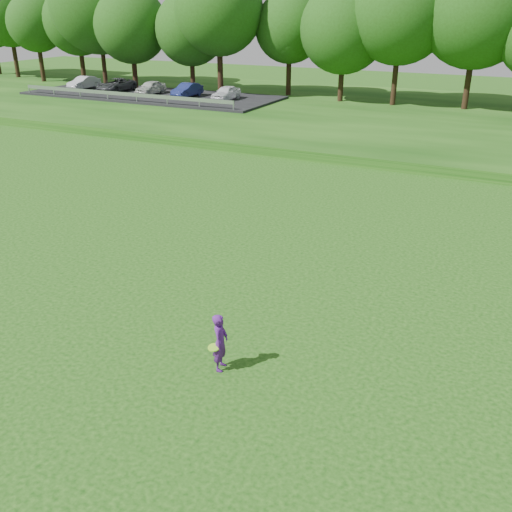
% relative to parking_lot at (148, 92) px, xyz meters
% --- Properties ---
extents(ground, '(140.00, 140.00, 0.00)m').
position_rel_parking_lot_xyz_m(ground, '(24.21, -32.80, -1.02)').
color(ground, '#103B0B').
rests_on(ground, ground).
extents(berm, '(130.00, 30.00, 0.60)m').
position_rel_parking_lot_xyz_m(berm, '(24.21, 1.20, -0.72)').
color(berm, '#103B0B').
rests_on(berm, ground).
extents(walking_path, '(130.00, 1.60, 0.04)m').
position_rel_parking_lot_xyz_m(walking_path, '(24.21, -12.80, -1.00)').
color(walking_path, gray).
rests_on(walking_path, ground).
extents(treeline, '(104.00, 7.00, 15.00)m').
position_rel_parking_lot_xyz_m(treeline, '(24.21, 5.20, 7.08)').
color(treeline, '#1F4610').
rests_on(treeline, berm).
extents(parking_lot, '(24.00, 9.00, 1.38)m').
position_rel_parking_lot_xyz_m(parking_lot, '(0.00, 0.00, 0.00)').
color(parking_lot, black).
rests_on(parking_lot, berm).
extents(woman, '(0.48, 0.65, 1.52)m').
position_rel_parking_lot_xyz_m(woman, '(27.06, -34.03, -0.26)').
color(woman, '#551B7B').
rests_on(woman, ground).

